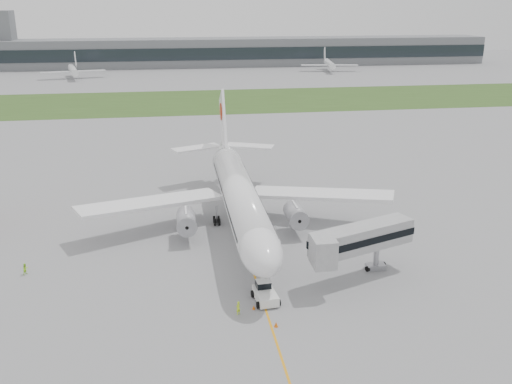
{
  "coord_description": "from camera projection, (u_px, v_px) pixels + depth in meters",
  "views": [
    {
      "loc": [
        -9.58,
        -75.05,
        33.01
      ],
      "look_at": [
        2.19,
        2.0,
        6.64
      ],
      "focal_mm": 40.0,
      "sensor_mm": 36.0,
      "label": 1
    }
  ],
  "objects": [
    {
      "name": "jet_bridge",
      "position": [
        357.0,
        240.0,
        69.49
      ],
      "size": [
        14.56,
        9.05,
        6.99
      ],
      "rotation": [
        0.0,
        0.0,
        0.37
      ],
      "color": "#AEAEB1",
      "rests_on": "ground"
    },
    {
      "name": "airliner",
      "position": [
        239.0,
        193.0,
        84.97
      ],
      "size": [
        48.13,
        53.95,
        17.88
      ],
      "color": "white",
      "rests_on": "ground"
    },
    {
      "name": "control_tower",
      "position": [
        6.0,
        69.0,
        286.6
      ],
      "size": [
        12.0,
        12.0,
        56.0
      ],
      "primitive_type": null,
      "color": "slate",
      "rests_on": "ground"
    },
    {
      "name": "safety_cone_left",
      "position": [
        254.0,
        307.0,
        63.93
      ],
      "size": [
        0.36,
        0.36,
        0.5
      ],
      "primitive_type": "cone",
      "color": "#DB5C0B",
      "rests_on": "ground"
    },
    {
      "name": "ground",
      "position": [
        243.0,
        241.0,
        82.22
      ],
      "size": [
        600.0,
        600.0,
        0.0
      ],
      "primitive_type": "plane",
      "color": "gray",
      "rests_on": "ground"
    },
    {
      "name": "ground_crew_near",
      "position": [
        238.0,
        308.0,
        62.7
      ],
      "size": [
        0.7,
        0.68,
        1.62
      ],
      "primitive_type": "imported",
      "rotation": [
        0.0,
        0.0,
        3.85
      ],
      "color": "#C2EB27",
      "rests_on": "ground"
    },
    {
      "name": "pushback_tug",
      "position": [
        265.0,
        293.0,
        65.7
      ],
      "size": [
        3.04,
        4.21,
        2.06
      ],
      "rotation": [
        0.0,
        0.0,
        0.09
      ],
      "color": "white",
      "rests_on": "ground"
    },
    {
      "name": "safety_cone_right",
      "position": [
        276.0,
        324.0,
        60.47
      ],
      "size": [
        0.44,
        0.44,
        0.6
      ],
      "primitive_type": "cone",
      "color": "#DB5C0B",
      "rests_on": "ground"
    },
    {
      "name": "distant_aircraft_left",
      "position": [
        74.0,
        79.0,
        251.07
      ],
      "size": [
        32.15,
        29.66,
        10.57
      ],
      "primitive_type": null,
      "rotation": [
        0.0,
        0.0,
        0.21
      ],
      "color": "white",
      "rests_on": "ground"
    },
    {
      "name": "distant_aircraft_right",
      "position": [
        329.0,
        71.0,
        276.04
      ],
      "size": [
        30.58,
        27.88,
        10.44
      ],
      "primitive_type": null,
      "rotation": [
        0.0,
        0.0,
        -0.15
      ],
      "color": "white",
      "rests_on": "ground"
    },
    {
      "name": "terminal_building",
      "position": [
        186.0,
        52.0,
        295.24
      ],
      "size": [
        320.0,
        22.3,
        14.0
      ],
      "color": "slate",
      "rests_on": "ground"
    },
    {
      "name": "ground_crew_far",
      "position": [
        26.0,
        269.0,
        71.91
      ],
      "size": [
        0.9,
        0.93,
        1.51
      ],
      "primitive_type": "imported",
      "rotation": [
        0.0,
        0.0,
        0.9
      ],
      "color": "#AEFC2A",
      "rests_on": "ground"
    },
    {
      "name": "apron_markings",
      "position": [
        248.0,
        255.0,
        77.54
      ],
      "size": [
        70.0,
        70.0,
        0.04
      ],
      "primitive_type": null,
      "color": "orange",
      "rests_on": "ground"
    },
    {
      "name": "grass_strip",
      "position": [
        198.0,
        101.0,
        194.59
      ],
      "size": [
        600.0,
        50.0,
        0.02
      ],
      "primitive_type": "cube",
      "color": "#32501E",
      "rests_on": "ground"
    }
  ]
}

